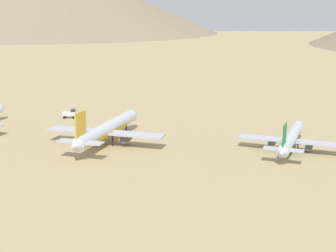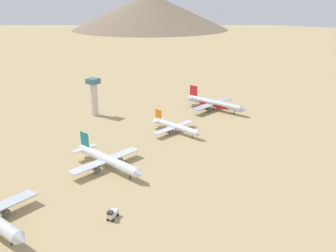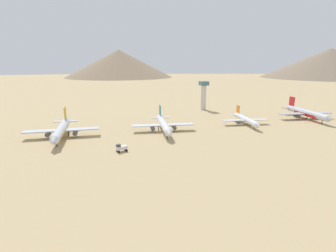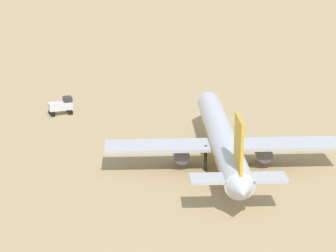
{
  "view_description": "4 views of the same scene",
  "coord_description": "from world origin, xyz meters",
  "px_view_note": "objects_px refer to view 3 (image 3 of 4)",
  "views": [
    {
      "loc": [
        -162.4,
        -114.56,
        45.91
      ],
      "look_at": [
        -0.39,
        -78.2,
        6.37
      ],
      "focal_mm": 53.36,
      "sensor_mm": 36.0,
      "label": 1
    },
    {
      "loc": [
        114.59,
        -117.92,
        79.42
      ],
      "look_at": [
        0.06,
        55.49,
        6.02
      ],
      "focal_mm": 40.21,
      "sensor_mm": 36.0,
      "label": 2
    },
    {
      "loc": [
        153.49,
        -44.75,
        42.46
      ],
      "look_at": [
        -0.44,
        5.74,
        3.17
      ],
      "focal_mm": 28.1,
      "sensor_mm": 36.0,
      "label": 3
    },
    {
      "loc": [
        -116.98,
        -32.4,
        45.63
      ],
      "look_at": [
        1.85,
        -48.53,
        5.79
      ],
      "focal_mm": 72.99,
      "sensor_mm": 36.0,
      "label": 4
    }
  ],
  "objects_px": {
    "parked_jet_1": "(61,130)",
    "control_tower": "(204,94)",
    "parked_jet_4": "(306,113)",
    "parked_jet_2": "(163,124)",
    "service_truck": "(121,148)",
    "parked_jet_3": "(246,120)"
  },
  "relations": [
    {
      "from": "parked_jet_1",
      "to": "control_tower",
      "type": "xyz_separation_m",
      "value": [
        -59.13,
        117.92,
        9.65
      ]
    },
    {
      "from": "parked_jet_1",
      "to": "parked_jet_4",
      "type": "relative_size",
      "value": 1.0
    },
    {
      "from": "parked_jet_1",
      "to": "control_tower",
      "type": "height_order",
      "value": "control_tower"
    },
    {
      "from": "parked_jet_2",
      "to": "parked_jet_4",
      "type": "distance_m",
      "value": 114.69
    },
    {
      "from": "parked_jet_4",
      "to": "service_truck",
      "type": "distance_m",
      "value": 149.07
    },
    {
      "from": "parked_jet_3",
      "to": "control_tower",
      "type": "distance_m",
      "value": 65.21
    },
    {
      "from": "parked_jet_4",
      "to": "control_tower",
      "type": "height_order",
      "value": "control_tower"
    },
    {
      "from": "parked_jet_2",
      "to": "parked_jet_1",
      "type": "bearing_deg",
      "value": -94.26
    },
    {
      "from": "parked_jet_1",
      "to": "parked_jet_2",
      "type": "relative_size",
      "value": 1.08
    },
    {
      "from": "parked_jet_2",
      "to": "service_truck",
      "type": "bearing_deg",
      "value": -45.54
    },
    {
      "from": "parked_jet_2",
      "to": "service_truck",
      "type": "height_order",
      "value": "parked_jet_2"
    },
    {
      "from": "parked_jet_1",
      "to": "parked_jet_2",
      "type": "xyz_separation_m",
      "value": [
        4.47,
        59.98,
        -0.28
      ]
    },
    {
      "from": "parked_jet_2",
      "to": "parked_jet_4",
      "type": "xyz_separation_m",
      "value": [
        -1.22,
        114.69,
        0.28
      ]
    },
    {
      "from": "parked_jet_2",
      "to": "control_tower",
      "type": "xyz_separation_m",
      "value": [
        -63.6,
        57.94,
        9.94
      ]
    },
    {
      "from": "parked_jet_3",
      "to": "parked_jet_4",
      "type": "distance_m",
      "value": 55.04
    },
    {
      "from": "parked_jet_2",
      "to": "service_truck",
      "type": "distance_m",
      "value": 43.46
    },
    {
      "from": "parked_jet_1",
      "to": "parked_jet_3",
      "type": "distance_m",
      "value": 119.8
    },
    {
      "from": "parked_jet_3",
      "to": "service_truck",
      "type": "xyz_separation_m",
      "value": [
        29.69,
        -90.66,
        -1.78
      ]
    },
    {
      "from": "parked_jet_1",
      "to": "service_truck",
      "type": "distance_m",
      "value": 45.45
    },
    {
      "from": "parked_jet_4",
      "to": "control_tower",
      "type": "distance_m",
      "value": 84.88
    },
    {
      "from": "service_truck",
      "to": "control_tower",
      "type": "distance_m",
      "value": 129.98
    },
    {
      "from": "parked_jet_4",
      "to": "service_truck",
      "type": "relative_size",
      "value": 9.22
    }
  ]
}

